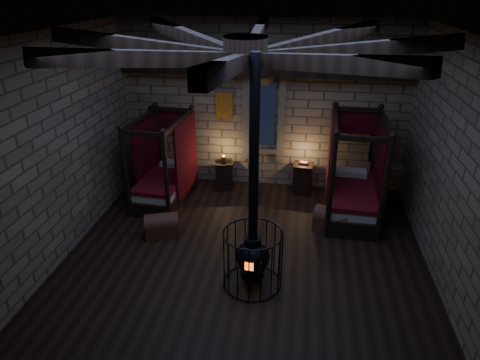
# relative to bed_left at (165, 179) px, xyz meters

# --- Properties ---
(room) EXTENTS (7.02, 7.02, 4.29)m
(room) POSITION_rel_bed_left_xyz_m (2.28, -2.18, 3.23)
(room) COLOR black
(room) RESTS_ON ground
(bed_left) EXTENTS (1.20, 2.07, 2.08)m
(bed_left) POSITION_rel_bed_left_xyz_m (0.00, 0.00, 0.00)
(bed_left) COLOR black
(bed_left) RESTS_ON ground
(bed_right) EXTENTS (1.24, 2.23, 2.28)m
(bed_right) POSITION_rel_bed_left_xyz_m (4.46, -0.12, 0.05)
(bed_right) COLOR black
(bed_right) RESTS_ON ground
(trunk_left) EXTENTS (0.81, 0.66, 0.51)m
(trunk_left) POSITION_rel_bed_left_xyz_m (0.42, -1.67, -0.29)
(trunk_left) COLOR #5E2E1D
(trunk_left) RESTS_ON ground
(trunk_right) EXTENTS (0.84, 0.68, 0.54)m
(trunk_right) POSITION_rel_bed_left_xyz_m (4.01, -0.92, -0.28)
(trunk_right) COLOR #5E2E1D
(trunk_right) RESTS_ON ground
(nightstand_left) EXTENTS (0.56, 0.54, 0.92)m
(nightstand_left) POSITION_rel_bed_left_xyz_m (1.33, 0.76, -0.13)
(nightstand_left) COLOR black
(nightstand_left) RESTS_ON ground
(nightstand_right) EXTENTS (0.53, 0.52, 0.85)m
(nightstand_right) POSITION_rel_bed_left_xyz_m (3.35, 0.81, -0.12)
(nightstand_right) COLOR black
(nightstand_right) RESTS_ON ground
(stove) EXTENTS (1.05, 1.05, 4.05)m
(stove) POSITION_rel_bed_left_xyz_m (2.53, -3.01, 0.12)
(stove) COLOR black
(stove) RESTS_ON ground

